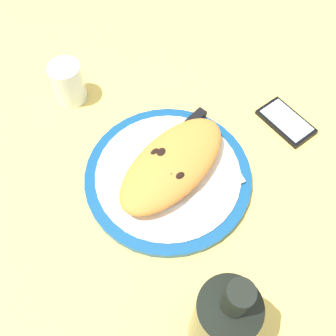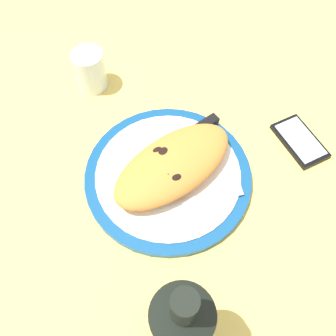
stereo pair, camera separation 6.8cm
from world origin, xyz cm
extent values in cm
cube|color=#EACC60|center=(0.00, 0.00, -1.50)|extent=(150.00, 150.00, 3.00)
cylinder|color=navy|center=(0.00, 0.00, 0.71)|extent=(31.96, 31.96, 1.43)
cylinder|color=white|center=(0.00, 0.00, 1.58)|extent=(27.75, 27.75, 0.30)
ellipsoid|color=orange|center=(1.01, 0.05, 4.24)|extent=(27.86, 18.86, 5.02)
ellipsoid|color=black|center=(0.16, -3.45, 6.05)|extent=(2.43, 1.74, 0.85)
ellipsoid|color=black|center=(0.35, 1.88, 6.26)|extent=(3.41, 3.31, 0.91)
ellipsoid|color=black|center=(-0.77, 2.78, 6.08)|extent=(2.43, 1.92, 0.80)
ellipsoid|color=black|center=(-1.08, -2.32, 6.24)|extent=(2.04, 2.00, 0.66)
cube|color=silver|center=(0.90, -6.75, 1.93)|extent=(12.91, 3.24, 0.40)
cube|color=silver|center=(9.24, -8.29, 1.93)|extent=(4.33, 2.89, 0.40)
cube|color=silver|center=(-1.61, 4.08, 1.93)|extent=(12.42, 4.53, 0.40)
cube|color=black|center=(9.34, 6.79, 2.33)|extent=(10.35, 4.38, 1.20)
cube|color=black|center=(28.01, -2.94, 0.50)|extent=(7.30, 12.10, 1.00)
cube|color=silver|center=(28.01, -2.94, 1.08)|extent=(6.22, 10.64, 0.16)
cylinder|color=silver|center=(-6.07, 28.80, 4.49)|extent=(6.78, 6.78, 8.99)
cylinder|color=silver|center=(-6.07, 28.80, 2.56)|extent=(6.24, 6.24, 4.73)
cylinder|color=black|center=(-9.72, -26.87, 10.17)|extent=(7.67, 7.67, 20.34)
cone|color=black|center=(-9.72, -26.87, 21.30)|extent=(7.67, 7.67, 1.92)
cylinder|color=black|center=(-9.72, -26.87, 25.05)|extent=(2.91, 2.91, 5.59)
camera|label=1|loc=(-19.95, -29.63, 64.43)|focal=40.59mm
camera|label=2|loc=(-14.01, -32.86, 64.43)|focal=40.59mm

